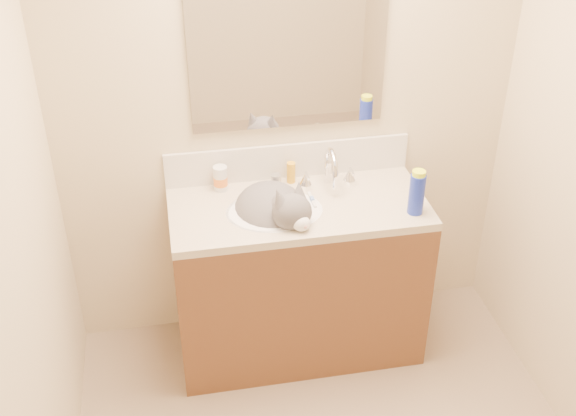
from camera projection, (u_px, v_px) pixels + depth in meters
name	position (u px, v px, depth m)	size (l,w,h in m)	color
room_shell	(364.00, 198.00, 2.20)	(2.24, 2.54, 2.52)	beige
vanity_cabinet	(298.00, 281.00, 3.59)	(1.20, 0.55, 0.82)	brown
counter_slab	(299.00, 208.00, 3.36)	(1.20, 0.55, 0.04)	#C1B398
basin	(274.00, 223.00, 3.34)	(0.45, 0.36, 0.14)	white
faucet	(330.00, 171.00, 3.44)	(0.28, 0.20, 0.21)	silver
cat	(275.00, 212.00, 3.32)	(0.49, 0.52, 0.35)	#524F52
backsplash	(288.00, 161.00, 3.51)	(1.20, 0.02, 0.18)	silver
mirror	(288.00, 44.00, 3.20)	(0.90, 0.02, 0.80)	white
pill_bottle	(220.00, 178.00, 3.43)	(0.07, 0.07, 0.12)	silver
pill_label	(221.00, 181.00, 3.44)	(0.07, 0.07, 0.04)	orange
silver_jar	(276.00, 180.00, 3.48)	(0.05, 0.05, 0.06)	#B7B7BC
amber_bottle	(291.00, 172.00, 3.49)	(0.04, 0.04, 0.11)	gold
toothbrush	(312.00, 200.00, 3.37)	(0.01, 0.13, 0.01)	silver
toothbrush_head	(312.00, 199.00, 3.37)	(0.02, 0.03, 0.02)	#6488D6
spray_can	(417.00, 194.00, 3.24)	(0.07, 0.07, 0.19)	#192BB0
spray_cap	(419.00, 175.00, 3.18)	(0.06, 0.06, 0.04)	#E4FF1A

